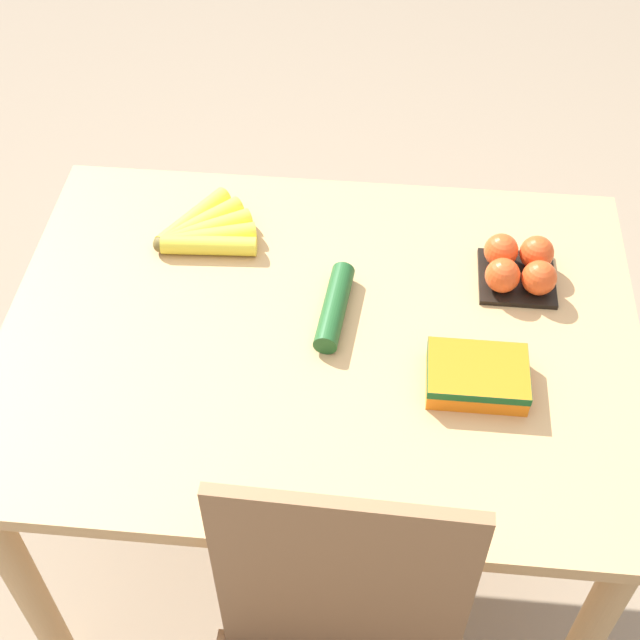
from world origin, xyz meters
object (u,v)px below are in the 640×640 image
Objects in this scene: banana_bunch at (202,232)px; tomato_pack at (519,266)px; cucumber_near at (335,307)px; carrot_bag at (477,375)px.

tomato_pack is (-0.61, 0.06, 0.02)m from banana_bunch.
carrot_bag is at bearing 151.24° from cucumber_near.
tomato_pack reaches higher than cucumber_near.
cucumber_near is (0.25, -0.14, -0.01)m from carrot_bag.
tomato_pack is at bearing 174.54° from banana_bunch.
cucumber_near reaches higher than banana_bunch.
carrot_bag is at bearing 148.94° from banana_bunch.
cucumber_near is at bearing 19.81° from tomato_pack.
cucumber_near is at bearing -28.76° from carrot_bag.
carrot_bag is at bearing 72.24° from tomato_pack.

